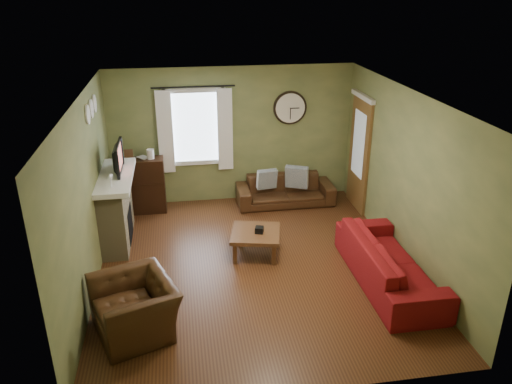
{
  "coord_description": "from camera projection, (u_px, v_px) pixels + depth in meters",
  "views": [
    {
      "loc": [
        -1.01,
        -6.5,
        4.03
      ],
      "look_at": [
        0.1,
        0.4,
        1.05
      ],
      "focal_mm": 35.0,
      "sensor_mm": 36.0,
      "label": 1
    }
  ],
  "objects": [
    {
      "name": "wall_right",
      "position": [
        405.0,
        178.0,
        7.46
      ],
      "size": [
        0.0,
        5.2,
        2.6
      ],
      "primitive_type": "cube",
      "color": "olive",
      "rests_on": "ground"
    },
    {
      "name": "sofa_red",
      "position": [
        389.0,
        262.0,
        7.09
      ],
      "size": [
        0.88,
        2.25,
        0.66
      ],
      "primitive_type": "imported",
      "rotation": [
        0.0,
        0.0,
        1.57
      ],
      "color": "maroon",
      "rests_on": "floor"
    },
    {
      "name": "book",
      "position": [
        140.0,
        163.0,
        9.06
      ],
      "size": [
        0.26,
        0.26,
        0.02
      ],
      "primitive_type": "imported",
      "rotation": [
        0.0,
        0.0,
        0.71
      ],
      "color": "#57351E",
      "rests_on": "bookshelf"
    },
    {
      "name": "tv",
      "position": [
        115.0,
        161.0,
        7.98
      ],
      "size": [
        0.08,
        0.6,
        0.35
      ],
      "primitive_type": "imported",
      "rotation": [
        0.0,
        0.0,
        1.57
      ],
      "color": "black",
      "rests_on": "mantel"
    },
    {
      "name": "coffee_table",
      "position": [
        256.0,
        243.0,
        7.87
      ],
      "size": [
        0.89,
        0.89,
        0.4
      ],
      "primitive_type": null,
      "rotation": [
        0.0,
        0.0,
        -0.22
      ],
      "color": "#57351E",
      "rests_on": "floor"
    },
    {
      "name": "armchair",
      "position": [
        135.0,
        307.0,
        6.1
      ],
      "size": [
        1.22,
        1.29,
        0.68
      ],
      "primitive_type": "imported",
      "rotation": [
        0.0,
        0.0,
        -1.21
      ],
      "color": "#3B2312",
      "rests_on": "floor"
    },
    {
      "name": "wall_front",
      "position": [
        296.0,
        290.0,
        4.76
      ],
      "size": [
        4.6,
        0.0,
        2.6
      ],
      "primitive_type": "cube",
      "color": "olive",
      "rests_on": "ground"
    },
    {
      "name": "mantel",
      "position": [
        114.0,
        177.0,
        7.92
      ],
      "size": [
        0.58,
        1.6,
        0.08
      ],
      "primitive_type": "cube",
      "color": "white",
      "rests_on": "fireplace"
    },
    {
      "name": "sofa_brown",
      "position": [
        285.0,
        190.0,
        9.66
      ],
      "size": [
        1.85,
        0.72,
        0.54
      ],
      "primitive_type": "imported",
      "color": "#3B2312",
      "rests_on": "floor"
    },
    {
      "name": "ceiling",
      "position": [
        253.0,
        97.0,
        6.61
      ],
      "size": [
        4.6,
        5.2,
        0.0
      ],
      "primitive_type": "cube",
      "color": "white",
      "rests_on": "ground"
    },
    {
      "name": "tv_screen",
      "position": [
        119.0,
        158.0,
        7.97
      ],
      "size": [
        0.02,
        0.62,
        0.36
      ],
      "primitive_type": "cube",
      "color": "#994C3F",
      "rests_on": "mantel"
    },
    {
      "name": "tissue_box",
      "position": [
        259.0,
        232.0,
        7.77
      ],
      "size": [
        0.16,
        0.16,
        0.1
      ],
      "primitive_type": "cube",
      "rotation": [
        0.0,
        0.0,
        -0.31
      ],
      "color": "black",
      "rests_on": "coffee_table"
    },
    {
      "name": "wine_glass_b",
      "position": [
        111.0,
        180.0,
        7.42
      ],
      "size": [
        0.07,
        0.07,
        0.2
      ],
      "primitive_type": null,
      "color": "white",
      "rests_on": "mantel"
    },
    {
      "name": "firebox",
      "position": [
        129.0,
        224.0,
        8.28
      ],
      "size": [
        0.04,
        0.6,
        0.55
      ],
      "primitive_type": "cube",
      "color": "black",
      "rests_on": "fireplace"
    },
    {
      "name": "floor",
      "position": [
        254.0,
        266.0,
        7.63
      ],
      "size": [
        4.6,
        5.2,
        0.0
      ],
      "primitive_type": "cube",
      "color": "#4B2814",
      "rests_on": "ground"
    },
    {
      "name": "pillow_right",
      "position": [
        267.0,
        179.0,
        9.44
      ],
      "size": [
        0.39,
        0.17,
        0.38
      ],
      "primitive_type": "cube",
      "rotation": [
        0.0,
        0.0,
        0.15
      ],
      "color": "gray",
      "rests_on": "sofa_brown"
    },
    {
      "name": "bookshelf",
      "position": [
        141.0,
        186.0,
        9.23
      ],
      "size": [
        0.87,
        0.37,
        1.04
      ],
      "primitive_type": null,
      "color": "black",
      "rests_on": "floor"
    },
    {
      "name": "window_pane",
      "position": [
        195.0,
        127.0,
        9.28
      ],
      "size": [
        1.0,
        0.02,
        1.3
      ],
      "primitive_type": null,
      "color": "silver",
      "rests_on": "wall_back"
    },
    {
      "name": "wine_glass_a",
      "position": [
        110.0,
        182.0,
        7.36
      ],
      "size": [
        0.07,
        0.07,
        0.2
      ],
      "primitive_type": null,
      "color": "white",
      "rests_on": "mantel"
    },
    {
      "name": "door",
      "position": [
        359.0,
        154.0,
        9.23
      ],
      "size": [
        0.05,
        0.9,
        2.1
      ],
      "primitive_type": "cube",
      "color": "brown",
      "rests_on": "floor"
    },
    {
      "name": "fireplace",
      "position": [
        116.0,
        211.0,
        8.15
      ],
      "size": [
        0.4,
        1.4,
        1.1
      ],
      "primitive_type": "cube",
      "color": "tan",
      "rests_on": "floor"
    },
    {
      "name": "wall_left",
      "position": [
        87.0,
        197.0,
        6.78
      ],
      "size": [
        0.0,
        5.2,
        2.6
      ],
      "primitive_type": "cube",
      "color": "olive",
      "rests_on": "ground"
    },
    {
      "name": "wall_clock",
      "position": [
        290.0,
        108.0,
        9.4
      ],
      "size": [
        0.64,
        0.06,
        0.64
      ],
      "primitive_type": null,
      "color": "white",
      "rests_on": "wall_back"
    },
    {
      "name": "curtain_right",
      "position": [
        225.0,
        130.0,
        9.29
      ],
      "size": [
        0.28,
        0.04,
        1.55
      ],
      "primitive_type": "cube",
      "color": "white",
      "rests_on": "wall_back"
    },
    {
      "name": "medallion_left",
      "position": [
        88.0,
        115.0,
        7.14
      ],
      "size": [
        0.28,
        0.28,
        0.03
      ],
      "primitive_type": "cylinder",
      "color": "white",
      "rests_on": "wall_left"
    },
    {
      "name": "medallion_mid",
      "position": [
        91.0,
        109.0,
        7.46
      ],
      "size": [
        0.28,
        0.28,
        0.03
      ],
      "primitive_type": "cylinder",
      "color": "white",
      "rests_on": "wall_left"
    },
    {
      "name": "curtain_rod",
      "position": [
        193.0,
        87.0,
        8.89
      ],
      "size": [
        0.03,
        0.03,
        1.5
      ],
      "primitive_type": "cylinder",
      "color": "black",
      "rests_on": "wall_back"
    },
    {
      "name": "curtain_left",
      "position": [
        165.0,
        133.0,
        9.13
      ],
      "size": [
        0.28,
        0.04,
        1.55
      ],
      "primitive_type": "cube",
      "color": "white",
      "rests_on": "wall_back"
    },
    {
      "name": "pillow_left",
      "position": [
        297.0,
        177.0,
        9.54
      ],
      "size": [
        0.45,
        0.3,
        0.43
      ],
      "primitive_type": "cube",
      "rotation": [
        0.0,
        0.0,
        -0.43
      ],
      "color": "gray",
      "rests_on": "sofa_brown"
    },
    {
      "name": "medallion_right",
      "position": [
        94.0,
        104.0,
        7.77
      ],
      "size": [
        0.28,
        0.28,
        0.03
      ],
      "primitive_type": "cylinder",
      "color": "white",
      "rests_on": "wall_left"
    },
    {
      "name": "wall_back",
      "position": [
        232.0,
        135.0,
        9.48
      ],
      "size": [
        4.6,
        0.0,
        2.6
      ],
      "primitive_type": "cube",
      "color": "olive",
      "rests_on": "ground"
    }
  ]
}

